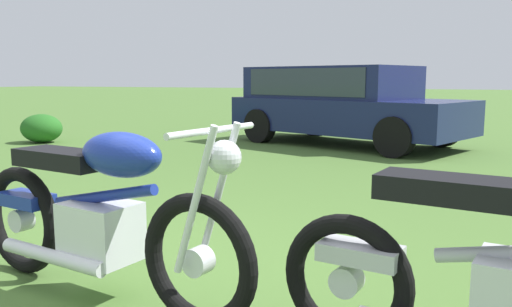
% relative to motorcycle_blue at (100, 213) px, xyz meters
% --- Properties ---
extents(ground_plane, '(120.00, 120.00, 0.00)m').
position_rel_motorcycle_blue_xyz_m(ground_plane, '(-0.08, -0.03, -0.48)').
color(ground_plane, '#476B2D').
extents(motorcycle_blue, '(2.06, 0.68, 1.02)m').
position_rel_motorcycle_blue_xyz_m(motorcycle_blue, '(0.00, 0.00, 0.00)').
color(motorcycle_blue, black).
rests_on(motorcycle_blue, ground).
extents(car_navy, '(4.61, 3.23, 1.43)m').
position_rel_motorcycle_blue_xyz_m(car_navy, '(-0.43, 7.35, 0.35)').
color(car_navy, '#161E4C').
rests_on(car_navy, ground).
extents(shrub_low, '(0.80, 0.71, 0.54)m').
position_rel_motorcycle_blue_xyz_m(shrub_low, '(-5.72, 5.39, -0.21)').
color(shrub_low, '#23611E').
rests_on(shrub_low, ground).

